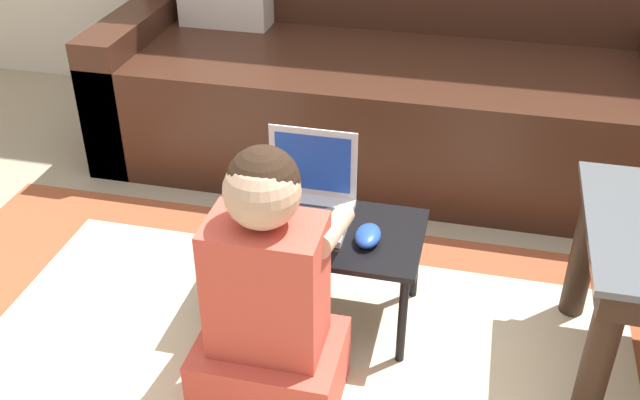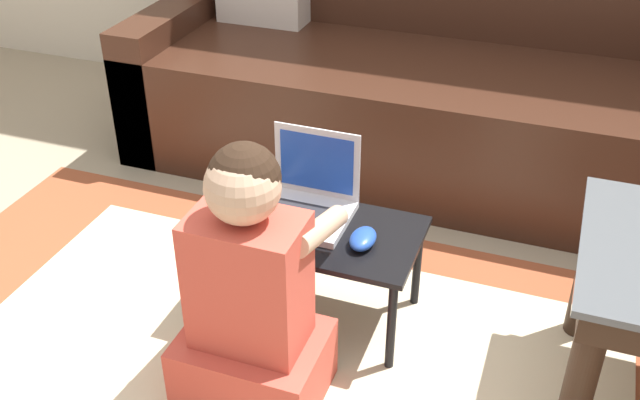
{
  "view_description": "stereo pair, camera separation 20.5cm",
  "coord_description": "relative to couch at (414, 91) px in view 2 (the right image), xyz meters",
  "views": [
    {
      "loc": [
        0.4,
        -1.42,
        1.46
      ],
      "look_at": [
        -0.0,
        0.26,
        0.37
      ],
      "focal_mm": 42.0,
      "sensor_mm": 36.0,
      "label": 1
    },
    {
      "loc": [
        0.59,
        -1.37,
        1.46
      ],
      "look_at": [
        -0.0,
        0.26,
        0.37
      ],
      "focal_mm": 42.0,
      "sensor_mm": 36.0,
      "label": 2
    }
  ],
  "objects": [
    {
      "name": "computer_mouse",
      "position": [
        0.12,
        -1.07,
        0.04
      ],
      "size": [
        0.07,
        0.11,
        0.04
      ],
      "color": "#234CB2",
      "rests_on": "laptop_desk"
    },
    {
      "name": "person_seated",
      "position": [
        -0.06,
        -1.37,
        0.03
      ],
      "size": [
        0.36,
        0.43,
        0.72
      ],
      "color": "#CC4C3D",
      "rests_on": "ground_plane"
    },
    {
      "name": "area_rug",
      "position": [
        -0.03,
        -1.21,
        -0.28
      ],
      "size": [
        2.47,
        1.28,
        0.01
      ],
      "color": "#9E4C2D",
      "rests_on": "ground_plane"
    },
    {
      "name": "laptop",
      "position": [
        -0.07,
        -0.98,
        0.06
      ],
      "size": [
        0.25,
        0.22,
        0.23
      ],
      "color": "silver",
      "rests_on": "laptop_desk"
    },
    {
      "name": "couch",
      "position": [
        0.0,
        0.0,
        0.0
      ],
      "size": [
        2.13,
        0.84,
        0.8
      ],
      "color": "#381E14",
      "rests_on": "ground_plane"
    },
    {
      "name": "laptop_desk",
      "position": [
        -0.03,
        -1.04,
        -0.01
      ],
      "size": [
        0.58,
        0.33,
        0.31
      ],
      "color": "black",
      "rests_on": "ground_plane"
    },
    {
      "name": "ground_plane",
      "position": [
        -0.02,
        -1.25,
        -0.28
      ],
      "size": [
        16.0,
        16.0,
        0.0
      ],
      "primitive_type": "plane",
      "color": "gray"
    }
  ]
}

